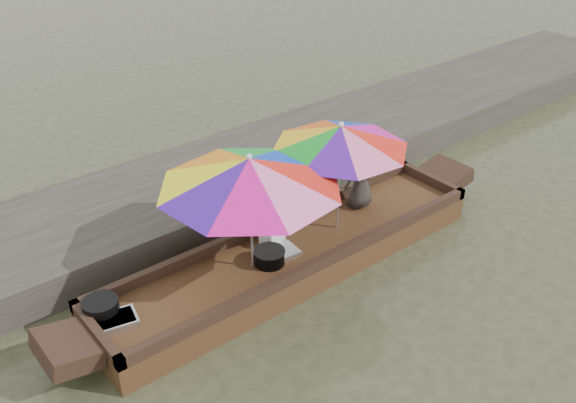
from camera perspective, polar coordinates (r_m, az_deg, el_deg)
water at (r=8.52m, az=0.42°, el=-6.06°), size 80.00×80.00×0.00m
dock at (r=9.90m, az=-7.65°, el=1.11°), size 22.00×2.20×0.50m
boat_hull at (r=8.42m, az=0.43°, el=-5.10°), size 5.49×1.20×0.35m
cooking_pot at (r=7.49m, az=-16.29°, el=-9.11°), size 0.40×0.40×0.21m
tray_crayfish at (r=7.37m, az=-15.12°, el=-10.26°), size 0.54×0.43×0.09m
tray_scallop at (r=8.16m, az=-0.77°, el=-4.63°), size 0.50×0.37×0.06m
charcoal_grill at (r=7.99m, az=-1.67°, el=-4.99°), size 0.38×0.38×0.18m
supply_bag at (r=8.32m, az=-1.42°, el=-3.03°), size 0.32×0.27×0.26m
vendor at (r=9.02m, az=6.47°, el=2.42°), size 0.51×0.35×1.01m
umbrella_bow at (r=7.56m, az=-3.31°, el=-1.05°), size 2.68×2.68×1.55m
umbrella_stern at (r=8.34m, az=4.54°, el=2.16°), size 2.18×2.18×1.55m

